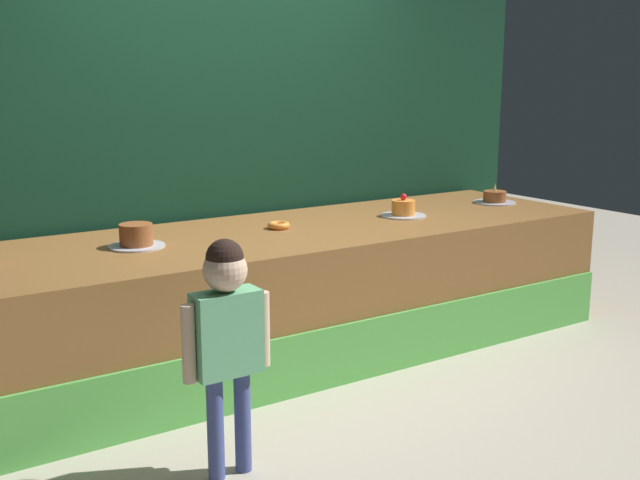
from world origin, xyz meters
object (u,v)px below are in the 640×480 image
object	(u,v)px
donut	(279,225)
cake_right	(495,198)
child_figure	(227,326)
cake_left	(136,237)
cake_center	(403,209)

from	to	relation	value
donut	cake_right	distance (m)	1.78
child_figure	cake_left	bearing A→B (deg)	87.62
child_figure	cake_right	size ratio (longest dim) A/B	3.42
child_figure	cake_right	bearing A→B (deg)	23.07
donut	cake_center	size ratio (longest dim) A/B	0.46
cake_left	cake_center	world-z (taller)	cake_center
child_figure	cake_left	size ratio (longest dim) A/B	3.42
child_figure	cake_right	xyz separation A→B (m)	(2.71, 1.15, 0.14)
donut	cake_left	xyz separation A→B (m)	(-0.89, -0.02, 0.04)
child_figure	donut	distance (m)	1.52
cake_left	cake_right	bearing A→B (deg)	-0.30
donut	cake_right	size ratio (longest dim) A/B	0.45
donut	cake_center	bearing A→B (deg)	-5.52
child_figure	donut	size ratio (longest dim) A/B	7.59
child_figure	donut	world-z (taller)	child_figure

